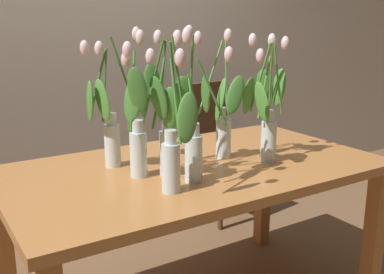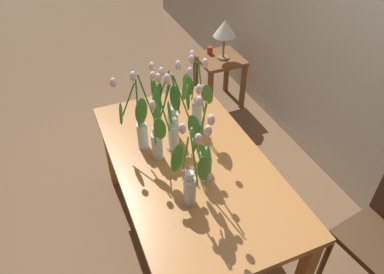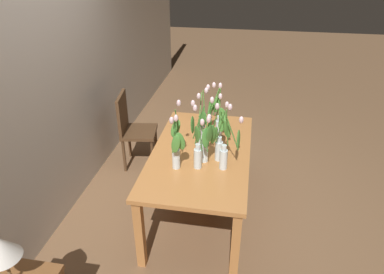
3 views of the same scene
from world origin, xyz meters
TOP-DOWN VIEW (x-y plane):
  - ground_plane at (0.00, 0.00)m, footprint 18.00×18.00m
  - room_wall_rear at (0.00, 1.39)m, footprint 9.00×0.10m
  - dining_table at (0.00, 0.00)m, footprint 1.60×0.90m
  - tulip_vase_0 at (-0.29, -0.04)m, footprint 0.13×0.17m
  - tulip_vase_1 at (-0.23, -0.23)m, footprint 0.16×0.28m
  - tulip_vase_2 at (0.15, 0.01)m, footprint 0.22×0.13m
  - tulip_vase_3 at (0.30, -0.11)m, footprint 0.20×0.22m
  - tulip_vase_4 at (-0.31, 0.16)m, footprint 0.25×0.19m
  - tulip_vase_5 at (-0.18, -0.04)m, footprint 0.17×0.23m
  - tulip_vase_6 at (-0.09, -0.16)m, footprint 0.18×0.18m
  - dining_chair at (0.76, 0.95)m, footprint 0.45×0.45m
  - table_lamp at (-1.48, 0.97)m, footprint 0.22×0.22m

SIDE VIEW (x-z plane):
  - ground_plane at x=0.00m, z-range 0.00..0.00m
  - dining_chair at x=0.76m, z-range 0.06..0.99m
  - dining_table at x=0.00m, z-range 0.28..1.02m
  - table_lamp at x=-1.48m, z-range 0.66..1.06m
  - tulip_vase_2 at x=0.15m, z-range 0.64..1.21m
  - tulip_vase_6 at x=-0.09m, z-range 0.63..1.22m
  - tulip_vase_0 at x=-0.29m, z-range 0.66..1.19m
  - tulip_vase_4 at x=-0.31m, z-range 0.66..1.24m
  - tulip_vase_1 at x=-0.23m, z-range 0.66..1.24m
  - tulip_vase_5 at x=-0.18m, z-range 0.67..1.24m
  - tulip_vase_3 at x=0.30m, z-range 0.69..1.24m
  - room_wall_rear at x=0.00m, z-range 0.00..2.70m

